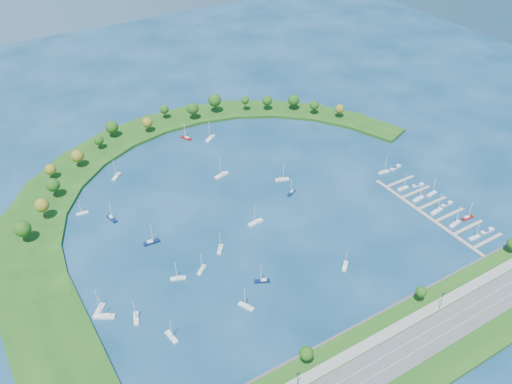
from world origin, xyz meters
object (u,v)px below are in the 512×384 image
moored_boat_11 (202,269)px  docked_boat_9 (418,185)px  moored_boat_5 (291,192)px  moored_boat_6 (210,138)px  moored_boat_4 (186,138)px  moored_boat_10 (345,265)px  moored_boat_18 (262,280)px  moored_boat_2 (171,336)px  moored_boat_1 (82,213)px  dock_system (435,211)px  docked_boat_3 (468,217)px  docked_boat_7 (432,193)px  moored_boat_8 (222,175)px  docked_boat_11 (395,167)px  moored_boat_13 (99,311)px  moored_boat_16 (178,278)px  moored_boat_15 (246,306)px  docked_boat_6 (418,198)px  moored_boat_0 (112,218)px  docked_boat_5 (447,204)px  docked_boat_10 (384,172)px  docked_boat_0 (475,237)px  docked_boat_2 (455,224)px  docked_boat_8 (403,188)px  moored_boat_17 (152,242)px  moored_boat_7 (136,318)px  moored_boat_19 (116,176)px  moored_boat_9 (282,179)px  harbor_tower (148,121)px  docked_boat_4 (437,211)px  moored_boat_14 (105,316)px  moored_boat_12 (220,249)px  docked_boat_1 (487,231)px

moored_boat_11 → docked_boat_9: size_ratio=1.35×
moored_boat_5 → moored_boat_6: (-11.14, 83.16, 0.11)m
moored_boat_4 → moored_boat_10: 159.57m
moored_boat_18 → moored_boat_2: bearing=35.4°
moored_boat_1 → dock_system: bearing=155.6°
moored_boat_1 → docked_boat_3: size_ratio=0.89×
moored_boat_10 → docked_boat_7: bearing=152.3°
moored_boat_8 → dock_system: bearing=119.8°
moored_boat_1 → docked_boat_11: bearing=169.2°
moored_boat_13 → moored_boat_16: moored_boat_13 is taller
moored_boat_16 → docked_boat_11: size_ratio=1.24×
moored_boat_1 → docked_boat_3: (183.70, -118.42, 0.03)m
moored_boat_15 → docked_boat_6: size_ratio=0.93×
moored_boat_0 → docked_boat_9: moored_boat_0 is taller
docked_boat_7 → docked_boat_11: docked_boat_7 is taller
dock_system → docked_boat_5: bearing=6.6°
docked_boat_5 → docked_boat_10: docked_boat_10 is taller
docked_boat_10 → docked_boat_11: 9.94m
docked_boat_0 → docked_boat_6: (-0.03, 41.29, 0.05)m
docked_boat_2 → docked_boat_8: size_ratio=1.09×
moored_boat_17 → docked_boat_0: size_ratio=1.22×
dock_system → docked_boat_2: docked_boat_2 is taller
moored_boat_6 → docked_boat_11: (83.74, -95.65, -0.32)m
moored_boat_7 → moored_boat_8: bearing=152.1°
docked_boat_9 → moored_boat_4: bearing=135.8°
moored_boat_8 → moored_boat_19: bearing=-42.6°
moored_boat_2 → moored_boat_9: size_ratio=0.94×
docked_boat_6 → docked_boat_9: docked_boat_6 is taller
harbor_tower → docked_boat_4: (100.93, -181.82, -3.31)m
moored_boat_1 → docked_boat_11: (185.54, -58.69, -0.19)m
moored_boat_2 → docked_boat_0: bearing=75.0°
moored_boat_9 → moored_boat_15: moored_boat_9 is taller
moored_boat_4 → docked_boat_8: (85.52, -124.61, -0.04)m
moored_boat_14 → moored_boat_9: bearing=-127.4°
moored_boat_9 → moored_boat_18: (-57.45, -68.01, -0.04)m
moored_boat_5 → moored_boat_19: bearing=-68.4°
moored_boat_1 → moored_boat_12: (52.10, -68.48, 0.03)m
moored_boat_5 → docked_boat_10: bearing=141.2°
moored_boat_17 → docked_boat_3: moored_boat_17 is taller
docked_boat_2 → docked_boat_6: 27.66m
moored_boat_4 → docked_boat_3: (96.02, -164.77, -0.03)m
docked_boat_1 → moored_boat_2: bearing=175.0°
docked_boat_2 → docked_boat_6: docked_boat_6 is taller
moored_boat_12 → docked_boat_2: docked_boat_2 is taller
docked_boat_10 → docked_boat_7: bearing=-69.6°
docked_boat_1 → moored_boat_5: bearing=132.3°
moored_boat_10 → moored_boat_17: (-76.17, 68.35, 0.06)m
docked_boat_2 → docked_boat_5: bearing=46.8°
harbor_tower → moored_boat_11: size_ratio=0.41×
moored_boat_2 → docked_boat_8: size_ratio=1.07×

